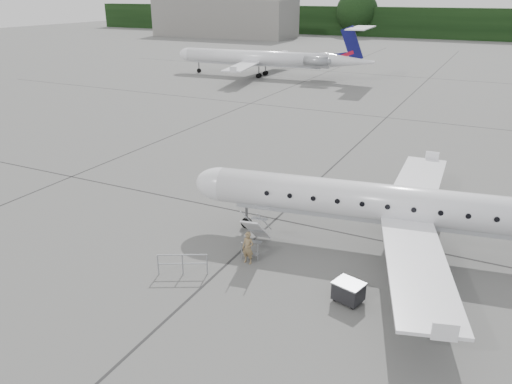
% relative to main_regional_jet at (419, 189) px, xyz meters
% --- Properties ---
extents(ground, '(320.00, 320.00, 0.00)m').
position_rel_main_regional_jet_xyz_m(ground, '(-1.54, -3.78, -3.27)').
color(ground, slate).
rests_on(ground, ground).
extents(treeline, '(260.00, 4.00, 8.00)m').
position_rel_main_regional_jet_xyz_m(treeline, '(-1.54, 126.22, 0.73)').
color(treeline, black).
rests_on(treeline, ground).
extents(terminal_building, '(40.00, 14.00, 10.00)m').
position_rel_main_regional_jet_xyz_m(terminal_building, '(-71.54, 106.22, 1.73)').
color(terminal_building, slate).
rests_on(terminal_building, ground).
extents(main_regional_jet, '(28.18, 22.31, 6.54)m').
position_rel_main_regional_jet_xyz_m(main_regional_jet, '(0.00, 0.00, 0.00)').
color(main_regional_jet, white).
rests_on(main_regional_jet, ground).
extents(airstair, '(1.24, 2.57, 2.05)m').
position_rel_main_regional_jet_xyz_m(airstair, '(-6.89, -3.37, -2.24)').
color(airstair, white).
rests_on(airstair, ground).
extents(passenger, '(0.59, 0.39, 1.59)m').
position_rel_main_regional_jet_xyz_m(passenger, '(-6.66, -4.73, -2.47)').
color(passenger, olive).
rests_on(passenger, ground).
extents(safety_railing, '(1.99, 1.09, 1.00)m').
position_rel_main_regional_jet_xyz_m(safety_railing, '(-8.82, -6.97, -2.77)').
color(safety_railing, '#979A9F').
rests_on(safety_railing, ground).
extents(baggage_cart, '(1.31, 1.16, 0.96)m').
position_rel_main_regional_jet_xyz_m(baggage_cart, '(-1.51, -5.72, -2.79)').
color(baggage_cart, black).
rests_on(baggage_cart, ground).
extents(bg_regional_left, '(30.42, 22.99, 7.57)m').
position_rel_main_regional_jet_xyz_m(bg_regional_left, '(-31.39, 45.65, 0.52)').
color(bg_regional_left, white).
rests_on(bg_regional_left, ground).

